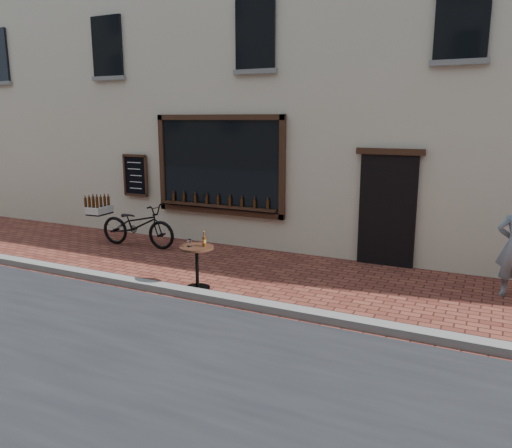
% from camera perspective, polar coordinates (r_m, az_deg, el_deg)
% --- Properties ---
extents(ground, '(90.00, 90.00, 0.00)m').
position_cam_1_polar(ground, '(7.94, -4.76, -9.32)').
color(ground, '#5A261D').
rests_on(ground, ground).
extents(kerb, '(90.00, 0.25, 0.12)m').
position_cam_1_polar(kerb, '(8.08, -4.03, -8.47)').
color(kerb, slate).
rests_on(kerb, ground).
extents(shop_building, '(28.00, 6.20, 10.00)m').
position_cam_1_polar(shop_building, '(13.56, 10.08, 20.76)').
color(shop_building, beige).
rests_on(shop_building, ground).
extents(cargo_bicycle, '(2.29, 0.79, 1.08)m').
position_cam_1_polar(cargo_bicycle, '(11.71, -13.53, -0.03)').
color(cargo_bicycle, black).
rests_on(cargo_bicycle, ground).
extents(bistro_table, '(0.59, 0.59, 1.01)m').
position_cam_1_polar(bistro_table, '(8.58, -6.76, -3.95)').
color(bistro_table, black).
rests_on(bistro_table, ground).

